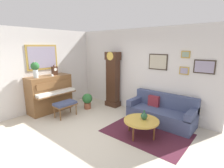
% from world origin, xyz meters
% --- Properties ---
extents(ground_plane, '(6.40, 6.00, 0.10)m').
position_xyz_m(ground_plane, '(0.00, 0.00, -0.05)').
color(ground_plane, beige).
extents(wall_left, '(0.13, 4.90, 2.80)m').
position_xyz_m(wall_left, '(-2.60, 0.01, 1.41)').
color(wall_left, silver).
rests_on(wall_left, ground_plane).
extents(wall_back, '(5.30, 0.13, 2.80)m').
position_xyz_m(wall_back, '(0.02, 2.40, 1.40)').
color(wall_back, silver).
rests_on(wall_back, ground_plane).
extents(area_rug, '(2.10, 1.50, 0.01)m').
position_xyz_m(area_rug, '(1.12, 1.10, 0.00)').
color(area_rug, '#4C1E2D').
rests_on(area_rug, ground_plane).
extents(piano, '(0.87, 1.44, 1.24)m').
position_xyz_m(piano, '(-2.23, 0.35, 0.63)').
color(piano, brown).
rests_on(piano, ground_plane).
extents(piano_bench, '(0.42, 0.70, 0.48)m').
position_xyz_m(piano_bench, '(-1.42, 0.39, 0.41)').
color(piano_bench, brown).
rests_on(piano_bench, ground_plane).
extents(grandfather_clock, '(0.52, 0.34, 2.03)m').
position_xyz_m(grandfather_clock, '(-0.90, 2.14, 0.96)').
color(grandfather_clock, '#3D2316').
rests_on(grandfather_clock, ground_plane).
extents(couch, '(1.90, 0.80, 0.84)m').
position_xyz_m(couch, '(1.12, 1.95, 0.31)').
color(couch, '#424C70').
rests_on(couch, ground_plane).
extents(coffee_table, '(0.88, 0.88, 0.42)m').
position_xyz_m(coffee_table, '(1.07, 0.90, 0.39)').
color(coffee_table, gold).
rests_on(coffee_table, ground_plane).
extents(mantel_clock, '(0.13, 0.18, 0.38)m').
position_xyz_m(mantel_clock, '(-2.23, 0.59, 1.41)').
color(mantel_clock, '#3D2316').
rests_on(mantel_clock, piano).
extents(flower_vase, '(0.26, 0.26, 0.58)m').
position_xyz_m(flower_vase, '(-2.23, -0.08, 1.56)').
color(flower_vase, silver).
rests_on(flower_vase, piano).
extents(teacup, '(0.12, 0.12, 0.06)m').
position_xyz_m(teacup, '(-2.11, 0.41, 1.27)').
color(teacup, white).
rests_on(teacup, piano).
extents(green_jug, '(0.17, 0.17, 0.24)m').
position_xyz_m(green_jug, '(1.10, 0.98, 0.51)').
color(green_jug, '#234C33').
rests_on(green_jug, coffee_table).
extents(potted_plant, '(0.36, 0.36, 0.56)m').
position_xyz_m(potted_plant, '(-1.41, 1.31, 0.32)').
color(potted_plant, '#935138').
rests_on(potted_plant, ground_plane).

